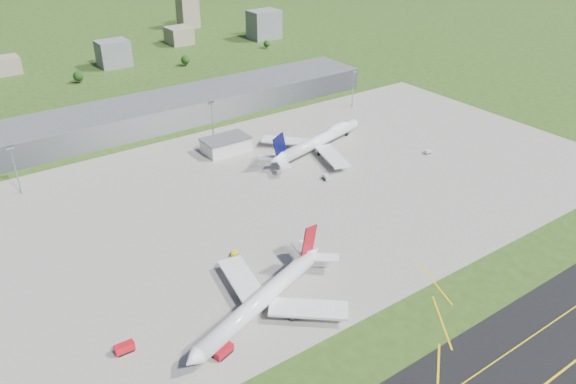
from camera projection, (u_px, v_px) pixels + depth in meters
ground at (174, 129)px, 358.98m from camera, size 1400.00×1400.00×0.00m
apron at (285, 191)px, 285.15m from camera, size 360.00×190.00×0.08m
terminal at (163, 111)px, 366.15m from camera, size 300.00×42.00×15.00m
ops_building at (226, 145)px, 326.28m from camera, size 26.00×16.00×8.00m
mast_west at (14, 162)px, 274.77m from camera, size 3.50×2.00×25.90m
mast_center at (212, 115)px, 330.47m from camera, size 3.50×2.00×25.90m
mast_east at (353, 82)px, 386.16m from camera, size 3.50×2.00×25.90m
airliner_red_twin at (263, 298)px, 202.36m from camera, size 74.41×56.48×21.13m
airliner_blue_quad at (320, 140)px, 327.96m from camera, size 80.61×62.18×21.30m
fire_truck at (224, 352)px, 184.75m from camera, size 7.59×4.66×3.20m
crash_tender at (125, 348)px, 185.96m from camera, size 6.61×3.16×3.39m
tug_yellow at (235, 254)px, 235.20m from camera, size 3.98×3.97×1.78m
van_white_near at (326, 177)px, 295.94m from camera, size 3.60×5.60×2.63m
van_white_far at (428, 152)px, 324.77m from camera, size 4.18×2.06×2.21m
bldg_cw at (7, 65)px, 461.50m from camera, size 20.00×18.00×14.00m
bldg_c at (114, 53)px, 478.57m from camera, size 26.00×20.00×22.00m
bldg_ce at (179, 36)px, 549.20m from camera, size 22.00×24.00×16.00m
bldg_e at (264, 24)px, 565.32m from camera, size 30.00×22.00×28.00m
bldg_tall_e at (188, 11)px, 607.69m from camera, size 20.00×18.00×36.00m
tree_c at (78, 76)px, 439.28m from camera, size 8.10×8.10×9.90m
tree_e at (186, 60)px, 481.42m from camera, size 7.65×7.65×9.35m
tree_far_e at (267, 44)px, 534.63m from camera, size 6.30×6.30×7.70m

